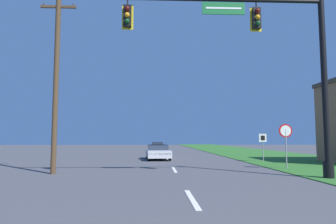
# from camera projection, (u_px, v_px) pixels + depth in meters

# --- Properties ---
(grass_verge_right) EXTENTS (10.00, 110.00, 0.04)m
(grass_verge_right) POSITION_uv_depth(u_px,v_px,m) (260.00, 154.00, 32.86)
(grass_verge_right) COLOR #2D6626
(grass_verge_right) RESTS_ON ground
(road_center_line) EXTENTS (0.16, 34.80, 0.01)m
(road_center_line) POSITION_uv_depth(u_px,v_px,m) (168.00, 160.00, 24.46)
(road_center_line) COLOR silver
(road_center_line) RESTS_ON ground
(signal_mast) EXTENTS (10.20, 0.47, 8.72)m
(signal_mast) POSITION_uv_depth(u_px,v_px,m) (271.00, 56.00, 13.18)
(signal_mast) COLOR black
(signal_mast) RESTS_ON grass_verge_right
(car_ahead) EXTENTS (2.13, 4.77, 1.19)m
(car_ahead) POSITION_uv_depth(u_px,v_px,m) (158.00, 152.00, 24.79)
(car_ahead) COLOR black
(car_ahead) RESTS_ON ground
(far_car) EXTENTS (1.82, 4.65, 1.19)m
(far_car) POSITION_uv_depth(u_px,v_px,m) (157.00, 146.00, 43.92)
(far_car) COLOR black
(far_car) RESTS_ON ground
(stop_sign) EXTENTS (0.76, 0.07, 2.50)m
(stop_sign) POSITION_uv_depth(u_px,v_px,m) (286.00, 136.00, 16.90)
(stop_sign) COLOR gray
(stop_sign) RESTS_ON grass_verge_right
(route_sign_post) EXTENTS (0.55, 0.06, 2.03)m
(route_sign_post) POSITION_uv_depth(u_px,v_px,m) (263.00, 141.00, 22.11)
(route_sign_post) COLOR gray
(route_sign_post) RESTS_ON grass_verge_right
(utility_pole_near) EXTENTS (1.80, 0.26, 9.36)m
(utility_pole_near) POSITION_uv_depth(u_px,v_px,m) (56.00, 76.00, 15.02)
(utility_pole_near) COLOR #4C3823
(utility_pole_near) RESTS_ON ground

